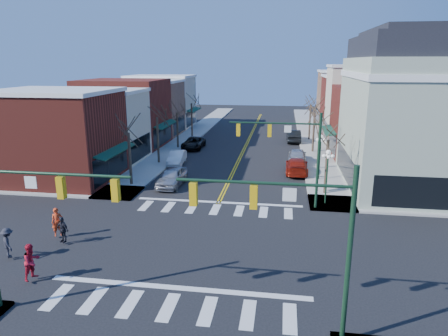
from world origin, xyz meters
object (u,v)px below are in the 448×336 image
at_px(lamppost_corner, 327,168).
at_px(pedestrian_red_a, 57,222).
at_px(car_left_far, 193,143).
at_px(car_right_mid, 297,156).
at_px(pedestrian_dark_b, 8,243).
at_px(car_right_far, 294,136).
at_px(pedestrian_red_b, 32,262).
at_px(victorian_corner, 424,111).
at_px(car_left_mid, 177,158).
at_px(car_right_near, 297,166).
at_px(car_left_near, 172,177).
at_px(pedestrian_dark_a, 62,229).
at_px(lamppost_midblock, 320,149).

relative_size(lamppost_corner, pedestrian_red_a, 2.40).
bearing_deg(car_left_far, car_right_mid, -23.29).
bearing_deg(lamppost_corner, pedestrian_dark_b, -147.36).
height_order(car_right_far, pedestrian_red_b, pedestrian_red_b).
relative_size(victorian_corner, car_right_mid, 3.00).
relative_size(lamppost_corner, car_left_mid, 1.01).
distance_m(victorian_corner, car_right_far, 22.29).
bearing_deg(lamppost_corner, car_right_near, 102.50).
bearing_deg(car_right_near, car_left_near, 28.52).
bearing_deg(car_left_mid, car_right_near, -12.96).
xyz_separation_m(lamppost_corner, car_left_far, (-14.60, 18.60, -2.25)).
bearing_deg(pedestrian_dark_b, pedestrian_dark_a, -86.37).
bearing_deg(car_right_near, pedestrian_red_b, 59.60).
bearing_deg(car_right_far, car_left_near, 61.16).
distance_m(lamppost_corner, pedestrian_dark_a, 18.90).
bearing_deg(lamppost_corner, lamppost_midblock, 90.00).
height_order(car_left_far, pedestrian_red_a, pedestrian_red_a).
bearing_deg(car_left_far, lamppost_corner, -51.80).
bearing_deg(car_right_near, car_left_far, -36.97).
distance_m(car_left_far, pedestrian_dark_b, 30.47).
bearing_deg(pedestrian_red_a, car_right_far, 32.29).
bearing_deg(pedestrian_red_b, pedestrian_dark_b, 71.19).
distance_m(car_right_mid, pedestrian_dark_a, 26.73).
bearing_deg(car_left_near, pedestrian_dark_b, -107.35).
distance_m(lamppost_midblock, car_left_far, 19.09).
bearing_deg(victorian_corner, car_left_far, 151.19).
xyz_separation_m(car_right_near, pedestrian_red_a, (-15.12, -17.38, 0.29)).
distance_m(victorian_corner, lamppost_corner, 10.89).
bearing_deg(car_right_near, lamppost_corner, 103.35).
distance_m(car_left_near, pedestrian_dark_b, 15.53).
bearing_deg(lamppost_corner, pedestrian_red_a, -153.25).
distance_m(lamppost_corner, pedestrian_dark_b, 21.70).
bearing_deg(car_left_near, car_right_far, 65.53).
height_order(car_left_near, car_right_far, car_right_far).
height_order(car_left_near, pedestrian_red_b, pedestrian_red_b).
distance_m(car_right_near, pedestrian_red_b, 26.13).
bearing_deg(lamppost_midblock, car_left_near, -164.83).
height_order(lamppost_corner, car_left_near, lamppost_corner).
distance_m(car_right_far, pedestrian_red_a, 36.74).
relative_size(lamppost_corner, pedestrian_red_b, 2.32).
distance_m(victorian_corner, car_right_near, 12.14).
xyz_separation_m(lamppost_midblock, pedestrian_dark_a, (-16.27, -15.91, -2.02)).
height_order(car_right_mid, pedestrian_red_b, pedestrian_red_b).
distance_m(car_left_mid, car_right_mid, 13.04).
xyz_separation_m(car_left_mid, pedestrian_dark_a, (-1.67, -20.00, 0.24)).
xyz_separation_m(car_left_near, pedestrian_red_a, (-4.07, -11.58, 0.24)).
height_order(lamppost_midblock, car_left_near, lamppost_midblock).
bearing_deg(pedestrian_dark_a, car_right_mid, 77.41).
bearing_deg(car_left_far, pedestrian_dark_a, -93.35).
bearing_deg(lamppost_midblock, car_left_far, 140.36).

